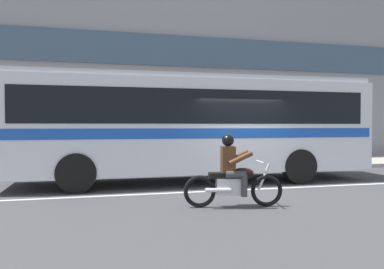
# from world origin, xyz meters

# --- Properties ---
(ground_plane) EXTENTS (60.00, 60.00, 0.00)m
(ground_plane) POSITION_xyz_m (0.00, 0.00, 0.00)
(ground_plane) COLOR #3D3D3F
(sidewalk_curb) EXTENTS (28.00, 3.80, 0.15)m
(sidewalk_curb) POSITION_xyz_m (0.00, 5.10, 0.07)
(sidewalk_curb) COLOR #A39E93
(sidewalk_curb) RESTS_ON ground_plane
(lane_center_stripe) EXTENTS (26.60, 0.14, 0.01)m
(lane_center_stripe) POSITION_xyz_m (0.00, -0.60, 0.00)
(lane_center_stripe) COLOR silver
(lane_center_stripe) RESTS_ON ground_plane
(office_building_facade) EXTENTS (28.00, 0.89, 14.73)m
(office_building_facade) POSITION_xyz_m (0.00, 7.39, 7.37)
(office_building_facade) COLOR gray
(office_building_facade) RESTS_ON ground_plane
(transit_bus) EXTENTS (10.99, 2.65, 3.22)m
(transit_bus) POSITION_xyz_m (-1.16, 1.19, 1.88)
(transit_bus) COLOR silver
(transit_bus) RESTS_ON ground_plane
(motorcycle_with_rider) EXTENTS (2.12, 0.71, 1.56)m
(motorcycle_with_rider) POSITION_xyz_m (-1.23, -2.59, 0.66)
(motorcycle_with_rider) COLOR black
(motorcycle_with_rider) RESTS_ON ground_plane
(fire_hydrant) EXTENTS (0.22, 0.30, 0.75)m
(fire_hydrant) POSITION_xyz_m (2.07, 3.72, 0.52)
(fire_hydrant) COLOR #4C8C3F
(fire_hydrant) RESTS_ON sidewalk_curb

